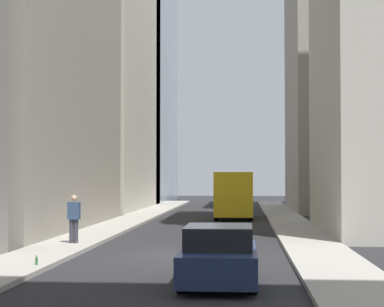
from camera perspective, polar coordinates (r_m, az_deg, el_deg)
The scene contains 9 objects.
ground_plane at distance 22.47m, azimuth -0.75°, elevation -8.57°, with size 135.00×135.00×0.00m, color #262628.
sidewalk_right at distance 23.29m, azimuth -11.95°, elevation -8.12°, with size 90.00×2.20×0.14m, color #A8A399.
sidewalk_left at distance 22.51m, azimuth 10.86°, elevation -8.35°, with size 90.00×2.20×0.14m, color #A8A399.
building_left_far at distance 53.41m, azimuth 13.71°, elevation 7.44°, with size 14.37×10.00×22.49m.
building_right_far at distance 54.31m, azimuth -9.23°, elevation 9.25°, with size 18.66×10.50×26.20m.
delivery_truck at distance 41.68m, azimuth 3.57°, elevation -3.50°, with size 6.46×2.25×2.84m.
sedan_navy at distance 16.44m, azimuth 2.31°, elevation -8.69°, with size 4.30×1.78×1.42m.
pedestrian at distance 25.33m, azimuth -9.95°, elevation -5.29°, with size 0.26×0.44×1.76m.
discarded_bottle at distance 19.39m, azimuth -13.00°, elevation -8.84°, with size 0.07×0.07×0.27m.
Camera 1 is at (-22.23, -1.99, 2.60)m, focal length 63.13 mm.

